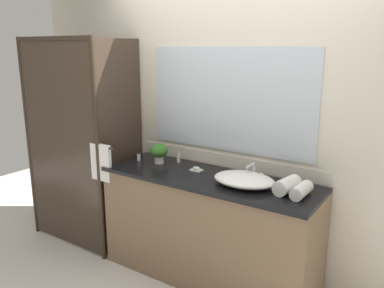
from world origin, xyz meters
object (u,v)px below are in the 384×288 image
(soap_dish, at_px, (196,169))
(faucet, at_px, (253,173))
(rolled_towel_near_edge, at_px, (301,191))
(amenity_bottle_shampoo, at_px, (179,157))
(amenity_bottle_body_wash, at_px, (139,157))
(sink_basin, at_px, (244,179))
(rolled_towel_middle, at_px, (287,185))
(potted_plant, at_px, (159,152))

(soap_dish, bearing_deg, faucet, 8.39)
(rolled_towel_near_edge, bearing_deg, amenity_bottle_shampoo, 170.21)
(soap_dish, relative_size, amenity_bottle_body_wash, 1.34)
(faucet, distance_m, rolled_towel_near_edge, 0.46)
(amenity_bottle_shampoo, bearing_deg, soap_dish, -23.98)
(amenity_bottle_shampoo, height_order, rolled_towel_near_edge, amenity_bottle_shampoo)
(sink_basin, relative_size, amenity_bottle_shampoo, 4.85)
(soap_dish, relative_size, rolled_towel_near_edge, 0.44)
(soap_dish, height_order, rolled_towel_middle, rolled_towel_middle)
(faucet, distance_m, amenity_bottle_shampoo, 0.76)
(sink_basin, bearing_deg, potted_plant, 174.27)
(potted_plant, bearing_deg, soap_dish, 0.05)
(amenity_bottle_body_wash, relative_size, rolled_towel_middle, 0.33)
(sink_basin, xyz_separation_m, faucet, (0.00, 0.16, 0.00))
(sink_basin, relative_size, faucet, 2.78)
(sink_basin, distance_m, amenity_bottle_body_wash, 1.09)
(rolled_towel_near_edge, bearing_deg, soap_dish, 174.70)
(sink_basin, xyz_separation_m, potted_plant, (-0.88, 0.09, 0.06))
(potted_plant, distance_m, amenity_bottle_shampoo, 0.18)
(amenity_bottle_shampoo, bearing_deg, rolled_towel_middle, -9.81)
(sink_basin, bearing_deg, faucet, 90.00)
(faucet, relative_size, rolled_towel_middle, 0.75)
(potted_plant, xyz_separation_m, rolled_towel_near_edge, (1.32, -0.09, -0.06))
(sink_basin, xyz_separation_m, rolled_towel_middle, (0.33, 0.02, 0.01))
(potted_plant, bearing_deg, sink_basin, -5.73)
(rolled_towel_middle, bearing_deg, potted_plant, 176.85)
(faucet, relative_size, potted_plant, 0.97)
(faucet, height_order, rolled_towel_near_edge, faucet)
(faucet, distance_m, potted_plant, 0.89)
(soap_dish, bearing_deg, amenity_bottle_body_wash, -176.16)
(amenity_bottle_body_wash, bearing_deg, faucet, 5.88)
(potted_plant, distance_m, rolled_towel_near_edge, 1.32)
(sink_basin, distance_m, potted_plant, 0.89)
(faucet, xyz_separation_m, rolled_towel_middle, (0.33, -0.14, 0.01))
(amenity_bottle_shampoo, xyz_separation_m, rolled_towel_middle, (1.08, -0.19, 0.01))
(sink_basin, height_order, faucet, faucet)
(soap_dish, bearing_deg, rolled_towel_middle, -4.70)
(amenity_bottle_body_wash, bearing_deg, rolled_towel_near_edge, -1.70)
(potted_plant, relative_size, rolled_towel_near_edge, 0.77)
(amenity_bottle_shampoo, relative_size, rolled_towel_middle, 0.43)
(amenity_bottle_body_wash, xyz_separation_m, rolled_towel_near_edge, (1.52, -0.05, 0.01))
(sink_basin, distance_m, rolled_towel_near_edge, 0.44)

